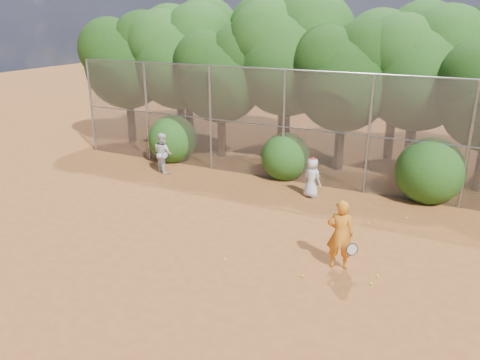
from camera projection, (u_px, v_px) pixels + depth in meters
The scene contains 23 objects.
ground at pixel (232, 256), 11.84m from camera, with size 80.00×80.00×0.00m, color brown.
fence_back at pixel (307, 128), 16.27m from camera, with size 20.05×0.09×4.03m.
tree_0 at pixel (128, 57), 21.26m from camera, with size 4.38×3.81×6.00m.
tree_1 at pixel (180, 53), 20.56m from camera, with size 4.64×4.03×6.35m.
tree_2 at pixel (222, 71), 19.12m from camera, with size 3.99×3.47×5.47m.
tree_3 at pixel (289, 51), 18.64m from camera, with size 4.89×4.26×6.70m.
tree_4 at pixel (346, 72), 17.30m from camera, with size 4.19×3.64×5.73m.
tree_5 at pixel (421, 65), 16.84m from camera, with size 4.51×3.92×6.17m.
tree_9 at pixel (189, 46), 22.86m from camera, with size 4.83×4.20×6.62m.
tree_10 at pixel (286, 42), 20.84m from camera, with size 5.15×4.48×7.06m.
tree_11 at pixel (400, 58), 18.57m from camera, with size 4.64×4.03×6.35m.
bush_0 at pixel (173, 137), 19.33m from camera, with size 2.00×2.00×2.00m, color #1C4812.
bush_1 at pixel (286, 154), 17.27m from camera, with size 1.80×1.80×1.80m, color #1C4812.
bush_2 at pixel (430, 168), 15.11m from camera, with size 2.20×2.20×2.20m, color #1C4812.
player_yellow at pixel (340, 234), 11.05m from camera, with size 0.85×0.60×1.74m.
player_teen at pixel (312, 177), 15.48m from camera, with size 0.78×0.64×1.39m.
player_white at pixel (163, 153), 17.90m from camera, with size 0.93×0.85×1.55m.
ball_0 at pixel (371, 284), 10.57m from camera, with size 0.07×0.07×0.07m, color #ACD126.
ball_1 at pixel (368, 223), 13.62m from camera, with size 0.07×0.07×0.07m, color #ACD126.
ball_2 at pixel (302, 276), 10.88m from camera, with size 0.07×0.07×0.07m, color #ACD126.
ball_3 at pixel (377, 276), 10.88m from camera, with size 0.07×0.07×0.07m, color #ACD126.
ball_4 at pixel (225, 259), 11.63m from camera, with size 0.07×0.07×0.07m, color #ACD126.
ball_5 at pixel (407, 218), 13.97m from camera, with size 0.07×0.07×0.07m, color #ACD126.
Camera 1 is at (4.86, -9.32, 5.78)m, focal length 35.00 mm.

